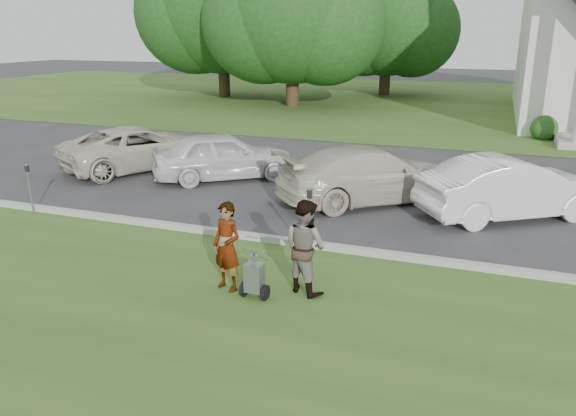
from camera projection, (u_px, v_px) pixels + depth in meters
The scene contains 16 objects.
ground at pixel (297, 257), 11.44m from camera, with size 120.00×120.00×0.00m, color #333335.
grass_strip at pixel (234, 326), 8.76m from camera, with size 80.00×7.00×0.01m, color #32581E.
church_lawn at pixel (438, 102), 35.58m from camera, with size 80.00×30.00×0.01m, color #32581E.
curb at pixel (306, 244), 11.91m from camera, with size 80.00×0.18×0.15m, color #9E9E93.
tree_left at pixel (292, 17), 32.18m from camera, with size 10.63×8.40×9.71m.
tree_far at pixel (222, 9), 36.65m from camera, with size 11.64×9.20×10.73m.
tree_back at pixel (387, 24), 38.13m from camera, with size 9.61×7.60×8.89m.
striping_cart at pixel (255, 278), 9.58m from camera, with size 0.48×0.94×0.86m.
person_left at pixel (227, 248), 9.76m from camera, with size 0.58×0.38×1.60m, color #999999.
person_right at pixel (305, 247), 9.68m from camera, with size 0.82×0.64×1.68m, color #999999.
parking_meter_near at pixel (309, 214), 11.30m from camera, with size 0.10×0.09×1.41m.
parking_meter_far at pixel (29, 183), 13.85m from camera, with size 0.09×0.08×1.27m.
car_a at pixel (139, 148), 18.46m from camera, with size 2.33×5.05×1.40m, color beige.
car_b at pixel (223, 156), 17.16m from camera, with size 1.73×4.31×1.47m, color silver.
car_c at pixel (370, 174), 14.96m from camera, with size 2.06×5.06×1.47m, color beige.
car_d at pixel (511, 188), 13.63m from camera, with size 1.58×4.53×1.49m, color silver.
Camera 1 is at (3.48, -10.01, 4.43)m, focal length 35.00 mm.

